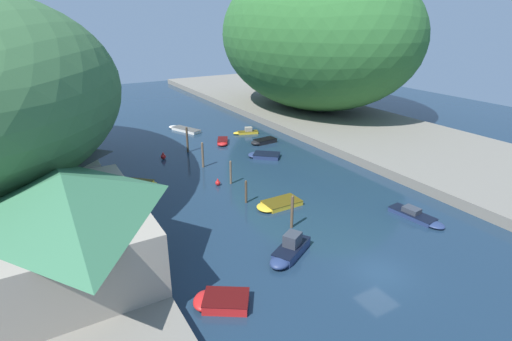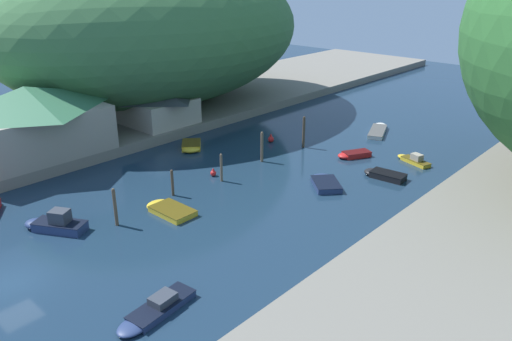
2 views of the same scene
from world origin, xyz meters
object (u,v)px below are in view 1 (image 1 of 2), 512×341
channel_buoy_far (163,156)px  boat_small_dinghy (219,301)px  boat_cabin_cruiser (246,132)px  boat_white_cruiser (263,155)px  boat_moored_right (277,204)px  person_on_quay (100,210)px  boat_far_upstream (183,129)px  boat_open_rowboat (142,185)px  boat_red_skiff (262,141)px  boathouse_shed (56,165)px  boat_mid_channel (417,216)px  boat_near_quay (289,251)px  channel_buoy_near (218,183)px  waterfront_building (69,220)px  boat_navy_launch (223,142)px

channel_buoy_far → boat_small_dinghy: bearing=-101.1°
boat_small_dinghy → boat_cabin_cruiser: 39.62m
boat_white_cruiser → boat_small_dinghy: size_ratio=1.09×
boat_moored_right → person_on_quay: (-15.63, 3.65, 1.84)m
boat_far_upstream → boat_open_rowboat: size_ratio=1.65×
boat_red_skiff → boathouse_shed: bearing=96.0°
boat_red_skiff → channel_buoy_far: bearing=82.2°
boat_mid_channel → boat_far_upstream: bearing=-85.2°
boat_red_skiff → boat_mid_channel: size_ratio=0.75×
boat_near_quay → channel_buoy_near: size_ratio=5.94×
boat_moored_right → person_on_quay: bearing=76.3°
boat_white_cruiser → boat_small_dinghy: boat_small_dinghy is taller
boat_open_rowboat → boat_mid_channel: bearing=87.5°
boat_open_rowboat → channel_buoy_far: (4.88, 7.68, 0.08)m
boat_red_skiff → boat_far_upstream: bearing=26.2°
channel_buoy_near → boat_mid_channel: bearing=-52.4°
waterfront_building → boat_near_quay: (14.44, -5.44, -4.12)m
person_on_quay → boat_far_upstream: bearing=-49.6°
boat_small_dinghy → boat_cabin_cruiser: size_ratio=1.02×
boat_mid_channel → person_on_quay: 28.26m
boat_white_cruiser → waterfront_building: bearing=163.2°
boat_red_skiff → boat_small_dinghy: bearing=139.2°
boat_red_skiff → boat_navy_launch: 5.80m
boat_red_skiff → person_on_quay: (-24.95, -14.56, 1.78)m
boat_mid_channel → boat_near_quay: boat_near_quay is taller
boat_far_upstream → boat_white_cruiser: size_ratio=1.47×
channel_buoy_near → boathouse_shed: bearing=161.0°
boat_near_quay → boat_cabin_cruiser: boat_near_quay is taller
boat_near_quay → boat_cabin_cruiser: bearing=-52.6°
boat_open_rowboat → boathouse_shed: bearing=-59.4°
boat_near_quay → boat_navy_launch: (8.15, 28.70, -0.24)m
boat_far_upstream → boat_moored_right: bearing=-115.8°
boat_navy_launch → boat_open_rowboat: bearing=61.8°
boat_red_skiff → boat_small_dinghy: boat_small_dinghy is taller
boat_far_upstream → boat_moored_right: size_ratio=1.45×
boat_white_cruiser → person_on_quay: size_ratio=2.67×
boat_mid_channel → boat_navy_launch: boat_mid_channel is taller
boat_moored_right → boat_near_quay: bearing=152.5°
boat_red_skiff → boat_moored_right: boat_red_skiff is taller
channel_buoy_far → person_on_quay: (-10.33, -15.26, 1.68)m
boat_navy_launch → channel_buoy_far: channel_buoy_far is taller
boat_far_upstream → boat_mid_channel: boat_mid_channel is taller
boat_far_upstream → channel_buoy_near: bearing=-123.7°
waterfront_building → boat_near_quay: bearing=-20.6°
boat_open_rowboat → boat_near_quay: boat_near_quay is taller
boat_navy_launch → boathouse_shed: bearing=47.7°
boat_far_upstream → boat_open_rowboat: boat_open_rowboat is taller
boat_near_quay → channel_buoy_near: bearing=-33.6°
boat_cabin_cruiser → waterfront_building: bearing=151.0°
boat_open_rowboat → channel_buoy_far: size_ratio=3.97×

